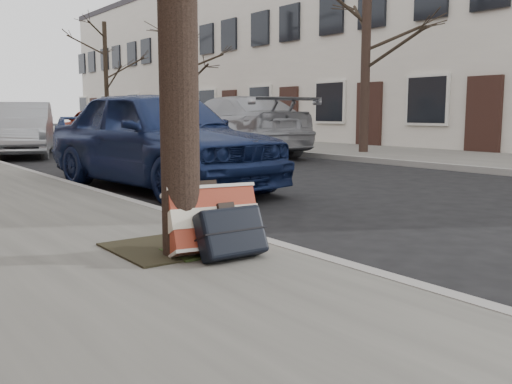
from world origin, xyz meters
TOP-DOWN VIEW (x-y plane):
  - ground at (0.00, 0.00)m, footprint 120.00×120.00m
  - far_sidewalk at (7.80, 15.00)m, footprint 4.00×70.00m
  - house_far at (13.15, 16.00)m, footprint 6.70×40.00m
  - dirt_patch at (-2.00, 1.20)m, footprint 0.85×0.85m
  - suitcase_red at (-1.84, 0.86)m, footprint 0.70×0.47m
  - suitcase_navy at (-1.82, 0.65)m, footprint 0.50×0.30m
  - car_near_front at (-0.07, 5.19)m, footprint 2.24×4.63m
  - car_near_mid at (-0.04, 13.31)m, footprint 2.83×4.58m
  - car_far_front at (4.62, 10.18)m, footprint 2.60×5.53m
  - car_far_back at (4.54, 20.28)m, footprint 1.88×4.07m
  - tree_far_a at (7.20, 7.83)m, footprint 0.24×0.24m
  - tree_far_b at (7.20, 16.94)m, footprint 0.23×0.23m
  - tree_far_c at (7.20, 25.31)m, footprint 0.22×0.22m

SIDE VIEW (x-z plane):
  - ground at x=0.00m, z-range 0.00..0.00m
  - far_sidewalk at x=7.80m, z-range 0.00..0.12m
  - dirt_patch at x=-2.00m, z-range 0.12..0.14m
  - suitcase_navy at x=-1.82m, z-range 0.12..0.51m
  - suitcase_red at x=-1.84m, z-range 0.12..0.62m
  - car_far_back at x=4.54m, z-range 0.00..1.35m
  - car_near_mid at x=-0.04m, z-range 0.00..1.43m
  - car_near_front at x=-0.07m, z-range 0.00..1.52m
  - car_far_front at x=4.62m, z-range 0.00..1.56m
  - tree_far_a at x=7.20m, z-range 0.12..4.89m
  - tree_far_b at x=7.20m, z-range 0.12..5.45m
  - tree_far_c at x=7.20m, z-range 0.12..5.62m
  - house_far at x=13.15m, z-range 0.00..7.20m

